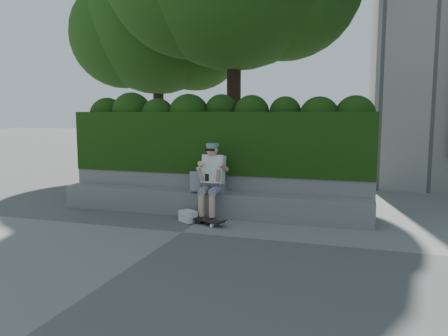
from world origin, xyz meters
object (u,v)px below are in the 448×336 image
(backpack_ground, at_px, (188,216))
(backpack_plaid, at_px, (197,182))
(skateboard, at_px, (203,219))
(person, at_px, (212,178))

(backpack_ground, bearing_deg, backpack_plaid, 124.91)
(skateboard, xyz_separation_m, backpack_ground, (-0.30, 0.03, 0.02))
(person, distance_m, skateboard, 0.80)
(person, relative_size, backpack_ground, 4.51)
(skateboard, height_order, backpack_ground, backpack_ground)
(skateboard, distance_m, backpack_ground, 0.30)
(backpack_plaid, bearing_deg, person, -41.03)
(person, height_order, backpack_plaid, person)
(person, relative_size, backpack_plaid, 3.52)
(backpack_ground, bearing_deg, skateboard, 28.20)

